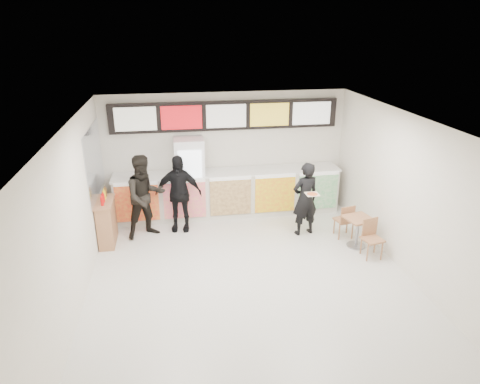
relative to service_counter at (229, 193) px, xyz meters
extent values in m
plane|color=beige|center=(0.00, -3.09, -0.57)|extent=(7.00, 7.00, 0.00)
plane|color=white|center=(0.00, -3.09, 2.43)|extent=(7.00, 7.00, 0.00)
plane|color=silver|center=(0.00, 0.41, 0.93)|extent=(6.00, 0.00, 6.00)
plane|color=silver|center=(-3.00, -3.09, 0.93)|extent=(0.00, 7.00, 7.00)
plane|color=silver|center=(3.00, -3.09, 0.93)|extent=(0.00, 7.00, 7.00)
cube|color=silver|center=(0.00, 0.01, -0.02)|extent=(5.50, 0.70, 1.10)
cube|color=silver|center=(0.00, 0.01, 0.55)|extent=(5.56, 0.76, 0.04)
cube|color=red|center=(-2.20, -0.37, 0.03)|extent=(0.99, 0.02, 0.90)
cube|color=#F33676|center=(-1.10, -0.37, 0.03)|extent=(0.99, 0.02, 0.90)
cube|color=brown|center=(0.00, -0.37, 0.03)|extent=(0.99, 0.02, 0.90)
cube|color=yellow|center=(1.10, -0.37, 0.03)|extent=(0.99, 0.02, 0.90)
cube|color=green|center=(2.20, -0.37, 0.03)|extent=(0.99, 0.02, 0.90)
cube|color=black|center=(0.00, 0.33, 1.88)|extent=(5.50, 0.12, 0.70)
cube|color=beige|center=(-2.12, 0.26, 1.88)|extent=(0.95, 0.02, 0.55)
cube|color=red|center=(-1.06, 0.26, 1.88)|extent=(0.95, 0.02, 0.55)
cube|color=silver|center=(0.00, 0.26, 1.88)|extent=(0.95, 0.02, 0.55)
cube|color=gold|center=(1.06, 0.26, 1.88)|extent=(0.95, 0.02, 0.55)
cube|color=silver|center=(2.12, 0.26, 1.88)|extent=(0.95, 0.02, 0.55)
cube|color=white|center=(-0.93, 0.03, 0.43)|extent=(0.70, 0.65, 2.00)
cube|color=white|center=(-0.93, -0.31, 0.48)|extent=(0.54, 0.02, 1.50)
cylinder|color=#178125|center=(-1.14, -0.27, -0.12)|extent=(0.07, 0.07, 0.22)
cylinder|color=orange|center=(-1.00, -0.27, -0.12)|extent=(0.07, 0.07, 0.22)
cylinder|color=#B6122C|center=(-0.86, -0.27, -0.12)|extent=(0.07, 0.07, 0.22)
cylinder|color=#1652A9|center=(-0.72, -0.27, -0.12)|extent=(0.07, 0.07, 0.22)
cylinder|color=orange|center=(-1.14, -0.27, 0.26)|extent=(0.07, 0.07, 0.22)
cylinder|color=#B6122C|center=(-1.00, -0.27, 0.26)|extent=(0.07, 0.07, 0.22)
cylinder|color=#1652A9|center=(-0.86, -0.27, 0.26)|extent=(0.07, 0.07, 0.22)
cylinder|color=#178125|center=(-0.72, -0.27, 0.26)|extent=(0.07, 0.07, 0.22)
cylinder|color=#B6122C|center=(-1.14, -0.27, 0.64)|extent=(0.07, 0.07, 0.22)
cylinder|color=#1652A9|center=(-1.00, -0.27, 0.64)|extent=(0.07, 0.07, 0.22)
cylinder|color=#178125|center=(-0.86, -0.27, 0.64)|extent=(0.07, 0.07, 0.22)
cylinder|color=orange|center=(-0.72, -0.27, 0.64)|extent=(0.07, 0.07, 0.22)
cylinder|color=#1652A9|center=(-1.14, -0.27, 1.02)|extent=(0.07, 0.07, 0.22)
cylinder|color=#178125|center=(-1.00, -0.27, 1.02)|extent=(0.07, 0.07, 0.22)
cylinder|color=orange|center=(-0.86, -0.27, 1.02)|extent=(0.07, 0.07, 0.22)
cylinder|color=#B6122C|center=(-0.72, -0.27, 1.02)|extent=(0.07, 0.07, 0.22)
cube|color=#B2B7BF|center=(-2.99, -0.64, 1.18)|extent=(0.01, 2.00, 1.50)
imported|color=black|center=(1.55, -1.33, 0.28)|extent=(0.70, 0.53, 1.71)
imported|color=black|center=(-1.97, -0.86, 0.38)|extent=(1.13, 1.02, 1.90)
imported|color=black|center=(-1.24, -0.65, 0.33)|extent=(1.12, 0.62, 1.81)
cube|color=beige|center=(1.55, -1.78, 0.58)|extent=(0.28, 0.28, 0.01)
cone|color=#CC7233|center=(1.55, -1.78, 0.59)|extent=(0.36, 0.36, 0.02)
cube|color=#A26D4A|center=(2.50, -2.11, 0.09)|extent=(0.65, 0.65, 0.04)
cylinder|color=gray|center=(2.50, -2.11, -0.25)|extent=(0.07, 0.07, 0.65)
cylinder|color=gray|center=(2.50, -2.11, -0.56)|extent=(0.40, 0.40, 0.03)
cube|color=#A26D4A|center=(2.61, -2.59, -0.17)|extent=(0.45, 0.45, 0.04)
cube|color=#A26D4A|center=(2.61, -2.42, 0.04)|extent=(0.36, 0.11, 0.38)
cube|color=#A26D4A|center=(2.39, -1.62, -0.17)|extent=(0.45, 0.45, 0.04)
cube|color=#A26D4A|center=(2.39, -1.79, 0.04)|extent=(0.36, 0.11, 0.38)
cube|color=#A26D4A|center=(-2.82, -1.06, -0.10)|extent=(0.32, 0.84, 0.95)
cube|color=#A26D4A|center=(-2.82, -1.06, 0.39)|extent=(0.36, 0.88, 0.04)
cylinder|color=red|center=(-2.82, -1.30, 0.51)|extent=(0.06, 0.06, 0.19)
cylinder|color=red|center=(-2.82, -1.12, 0.51)|extent=(0.06, 0.06, 0.19)
cylinder|color=yellow|center=(-2.82, -0.94, 0.51)|extent=(0.06, 0.06, 0.19)
cylinder|color=brown|center=(-2.82, -0.77, 0.51)|extent=(0.06, 0.06, 0.19)
camera|label=1|loc=(-1.32, -9.80, 3.95)|focal=32.00mm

